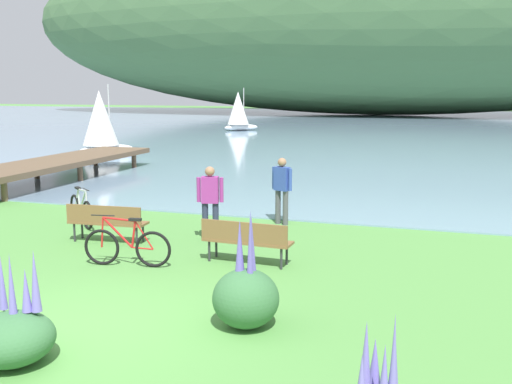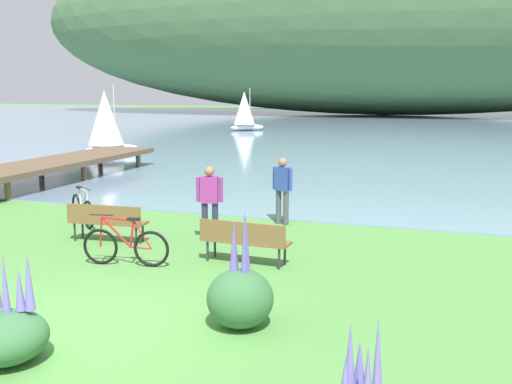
# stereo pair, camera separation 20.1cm
# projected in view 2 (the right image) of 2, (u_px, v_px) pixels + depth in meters

# --- Properties ---
(ground_plane) EXTENTS (200.00, 200.00, 0.00)m
(ground_plane) POSITION_uv_depth(u_px,v_px,m) (80.00, 328.00, 8.66)
(ground_plane) COLOR #518E42
(bay_water) EXTENTS (180.00, 80.00, 0.04)m
(bay_water) POSITION_uv_depth(u_px,v_px,m) (398.00, 127.00, 53.22)
(bay_water) COLOR #7A99B2
(bay_water) RESTS_ON ground
(distant_hillside) EXTENTS (97.43, 28.00, 25.67)m
(distant_hillside) POSITION_uv_depth(u_px,v_px,m) (387.00, 11.00, 73.54)
(distant_hillside) COLOR #42663D
(distant_hillside) RESTS_ON bay_water
(park_bench_near_camera) EXTENTS (1.83, 0.61, 0.88)m
(park_bench_near_camera) POSITION_uv_depth(u_px,v_px,m) (106.00, 220.00, 13.37)
(park_bench_near_camera) COLOR brown
(park_bench_near_camera) RESTS_ON ground
(park_bench_further_along) EXTENTS (1.82, 0.58, 0.88)m
(park_bench_further_along) POSITION_uv_depth(u_px,v_px,m) (244.00, 238.00, 11.70)
(park_bench_further_along) COLOR brown
(park_bench_further_along) RESTS_ON ground
(bicycle_leaning_near_bench) EXTENTS (1.41, 1.16, 1.01)m
(bicycle_leaning_near_bench) POSITION_uv_depth(u_px,v_px,m) (82.00, 210.00, 15.08)
(bicycle_leaning_near_bench) COLOR black
(bicycle_leaning_near_bench) RESTS_ON ground
(bicycle_beside_path) EXTENTS (1.76, 0.34, 1.01)m
(bicycle_beside_path) POSITION_uv_depth(u_px,v_px,m) (125.00, 246.00, 11.62)
(bicycle_beside_path) COLOR black
(bicycle_beside_path) RESTS_ON ground
(person_at_shoreline) EXTENTS (0.57, 0.35, 1.71)m
(person_at_shoreline) POSITION_uv_depth(u_px,v_px,m) (282.00, 187.00, 15.05)
(person_at_shoreline) COLOR #4C4C51
(person_at_shoreline) RESTS_ON ground
(person_on_the_grass) EXTENTS (0.59, 0.31, 1.71)m
(person_on_the_grass) POSITION_uv_depth(u_px,v_px,m) (210.00, 198.00, 13.44)
(person_on_the_grass) COLOR #282D47
(person_on_the_grass) RESTS_ON ground
(echium_bush_beside_closest) EXTENTS (1.07, 1.07, 1.45)m
(echium_bush_beside_closest) POSITION_uv_depth(u_px,v_px,m) (6.00, 334.00, 7.53)
(echium_bush_beside_closest) COLOR #386B3D
(echium_bush_beside_closest) RESTS_ON ground
(echium_bush_mid_cluster) EXTENTS (0.98, 0.98, 1.75)m
(echium_bush_mid_cluster) POSITION_uv_depth(u_px,v_px,m) (240.00, 295.00, 8.61)
(echium_bush_mid_cluster) COLOR #386B3D
(echium_bush_mid_cluster) RESTS_ON ground
(sailboat_nearest_to_shore) EXTENTS (2.74, 2.70, 3.41)m
(sailboat_nearest_to_shore) POSITION_uv_depth(u_px,v_px,m) (245.00, 111.00, 47.75)
(sailboat_nearest_to_shore) COLOR white
(sailboat_nearest_to_shore) RESTS_ON bay_water
(sailboat_mid_bay) EXTENTS (2.52, 3.08, 3.59)m
(sailboat_mid_bay) POSITION_uv_depth(u_px,v_px,m) (106.00, 122.00, 30.23)
(sailboat_mid_bay) COLOR white
(sailboat_mid_bay) RESTS_ON bay_water
(pier_dock) EXTENTS (2.40, 10.00, 0.80)m
(pier_dock) POSITION_uv_depth(u_px,v_px,m) (62.00, 162.00, 22.36)
(pier_dock) COLOR brown
(pier_dock) RESTS_ON ground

